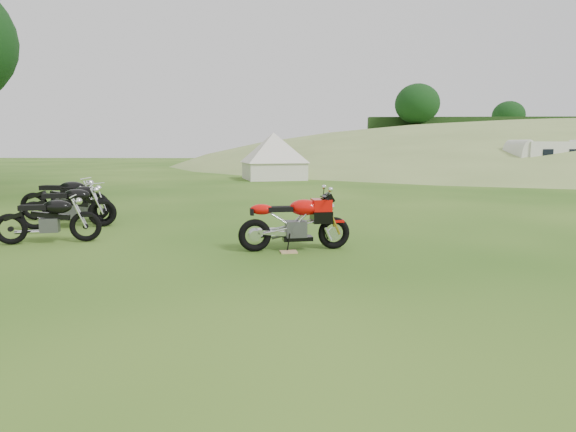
# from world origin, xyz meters

# --- Properties ---
(ground) EXTENTS (120.00, 120.00, 0.00)m
(ground) POSITION_xyz_m (0.00, 0.00, 0.00)
(ground) COLOR #204B10
(ground) RESTS_ON ground
(hillside) EXTENTS (80.00, 64.00, 8.00)m
(hillside) POSITION_xyz_m (24.00, 40.00, 0.00)
(hillside) COLOR olive
(hillside) RESTS_ON ground
(hedgerow) EXTENTS (36.00, 1.20, 8.60)m
(hedgerow) POSITION_xyz_m (24.00, 40.00, 0.00)
(hedgerow) COLOR black
(hedgerow) RESTS_ON ground
(sport_motorcycle) EXTENTS (1.81, 0.79, 1.06)m
(sport_motorcycle) POSITION_xyz_m (0.18, 2.02, 0.53)
(sport_motorcycle) COLOR red
(sport_motorcycle) RESTS_ON ground
(plywood_board) EXTENTS (0.30, 0.26, 0.02)m
(plywood_board) POSITION_xyz_m (0.08, 1.82, 0.01)
(plywood_board) COLOR tan
(plywood_board) RESTS_ON ground
(vintage_moto_a) EXTENTS (1.74, 0.83, 0.89)m
(vintage_moto_a) POSITION_xyz_m (-4.16, 2.40, 0.45)
(vintage_moto_a) COLOR black
(vintage_moto_a) RESTS_ON ground
(vintage_moto_b) EXTENTS (1.84, 0.99, 0.95)m
(vintage_moto_b) POSITION_xyz_m (-4.57, 3.94, 0.48)
(vintage_moto_b) COLOR black
(vintage_moto_b) RESTS_ON ground
(vintage_moto_c) EXTENTS (2.00, 0.55, 1.04)m
(vintage_moto_c) POSITION_xyz_m (-5.17, 4.99, 0.52)
(vintage_moto_c) COLOR black
(vintage_moto_c) RESTS_ON ground
(vintage_moto_d) EXTENTS (1.84, 1.01, 0.95)m
(vintage_moto_d) POSITION_xyz_m (-4.71, 4.75, 0.47)
(vintage_moto_d) COLOR black
(vintage_moto_d) RESTS_ON ground
(tent_left) EXTENTS (3.51, 3.51, 2.46)m
(tent_left) POSITION_xyz_m (-1.35, 18.71, 1.23)
(tent_left) COLOR silver
(tent_left) RESTS_ON ground
(tent_right) EXTENTS (2.85, 2.85, 2.25)m
(tent_right) POSITION_xyz_m (9.03, 21.72, 1.13)
(tent_right) COLOR silver
(tent_right) RESTS_ON ground
(caravan) EXTENTS (4.42, 2.64, 1.93)m
(caravan) POSITION_xyz_m (12.09, 18.17, 0.97)
(caravan) COLOR silver
(caravan) RESTS_ON ground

